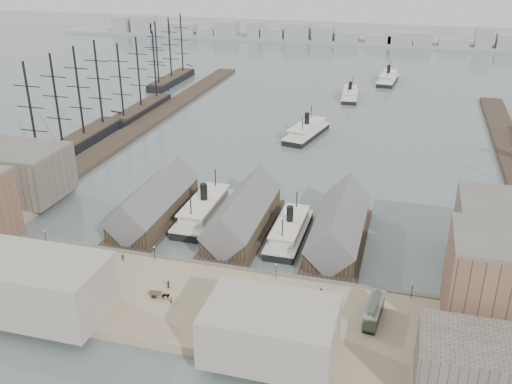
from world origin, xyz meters
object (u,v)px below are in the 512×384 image
(horse_cart_left, at_px, (65,258))
(horse_cart_center, at_px, (163,295))
(tram, at_px, (374,312))
(ferry_docked_west, at_px, (204,209))
(horse_cart_right, at_px, (248,317))

(horse_cart_left, distance_m, horse_cart_center, 30.23)
(tram, xyz_separation_m, horse_cart_center, (-44.39, -4.58, -1.21))
(ferry_docked_west, bearing_deg, horse_cart_left, -123.02)
(ferry_docked_west, distance_m, tram, 63.78)
(horse_cart_left, relative_size, horse_cart_center, 0.97)
(tram, xyz_separation_m, horse_cart_left, (-73.49, 3.62, -1.23))
(horse_cart_left, height_order, horse_cart_right, horse_cart_right)
(horse_cart_left, bearing_deg, horse_cart_right, -89.95)
(horse_cart_center, bearing_deg, tram, -89.59)
(horse_cart_center, xyz_separation_m, horse_cart_right, (19.82, -2.29, -0.01))
(tram, relative_size, horse_cart_right, 2.37)
(horse_cart_left, xyz_separation_m, horse_cart_center, (29.10, -8.20, 0.02))
(horse_cart_left, relative_size, horse_cart_right, 1.00)
(horse_cart_left, bearing_deg, horse_cart_center, -93.58)
(tram, relative_size, horse_cart_left, 2.37)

